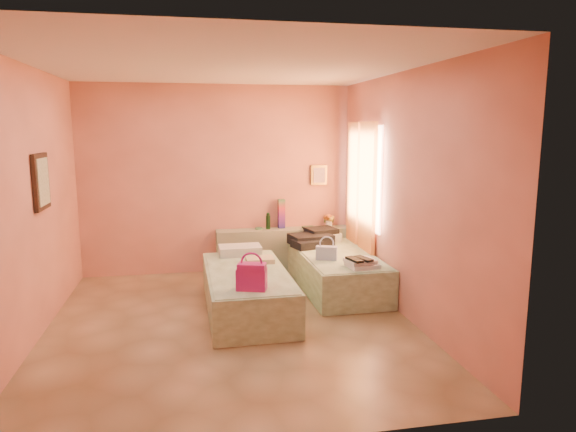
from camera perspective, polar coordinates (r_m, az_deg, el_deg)
name	(u,v)px	position (r m, az deg, el deg)	size (l,w,h in m)	color
ground	(232,325)	(5.88, -6.25, -11.92)	(4.50, 4.50, 0.00)	#A08860
room_walls	(243,161)	(6.06, -5.07, 6.15)	(4.02, 4.51, 2.81)	#E5917A
headboard_ledge	(284,249)	(7.89, -0.48, -3.74)	(2.05, 0.30, 0.65)	gray
bed_left	(247,291)	(6.19, -4.57, -8.31)	(0.90, 2.00, 0.50)	beige
bed_right	(336,271)	(7.04, 5.31, -6.08)	(0.90, 2.00, 0.50)	beige
water_bottle	(268,221)	(7.78, -2.22, -0.60)	(0.07, 0.07, 0.24)	#14381A
rainbow_box	(281,214)	(7.85, -0.73, 0.26)	(0.10, 0.10, 0.44)	#B51675
small_dish	(259,228)	(7.78, -3.28, -1.39)	(0.11, 0.11, 0.03)	#498658
green_book	(308,227)	(7.86, 2.29, -1.26)	(0.18, 0.13, 0.03)	#294D31
flower_vase	(329,219)	(7.97, 4.58, -0.38)	(0.18, 0.18, 0.24)	white
magenta_handbag	(252,276)	(5.38, -4.06, -6.70)	(0.30, 0.17, 0.29)	#B51675
khaki_garment	(260,260)	(6.48, -3.15, -4.88)	(0.34, 0.28, 0.06)	tan
clothes_pile	(314,238)	(7.46, 2.93, -2.42)	(0.63, 0.63, 0.19)	black
blue_handbag	(327,253)	(6.60, 4.31, -4.12)	(0.27, 0.11, 0.17)	#3B4E8F
towel_stack	(362,263)	(6.29, 8.27, -5.22)	(0.35, 0.30, 0.10)	silver
sandal_pair	(359,259)	(6.22, 7.92, -4.79)	(0.20, 0.27, 0.03)	black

